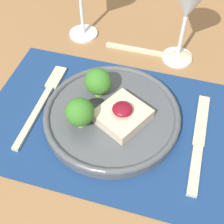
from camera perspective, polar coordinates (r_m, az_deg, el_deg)
dining_table at (r=0.64m, az=0.69°, el=-6.96°), size 1.59×0.96×0.77m
placemat at (r=0.56m, az=0.77°, el=-2.13°), size 0.48×0.30×0.00m
dinner_plate at (r=0.56m, az=-0.35°, el=-0.17°), size 0.25×0.25×0.08m
fork at (r=0.61m, az=-12.28°, el=2.45°), size 0.02×0.21×0.01m
knife at (r=0.55m, az=15.42°, el=-6.27°), size 0.02×0.21×0.01m
spoon at (r=0.70m, az=10.50°, el=10.23°), size 0.19×0.04×0.01m
wine_glass_near at (r=0.63m, az=13.83°, el=18.76°), size 0.08×0.08×0.18m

